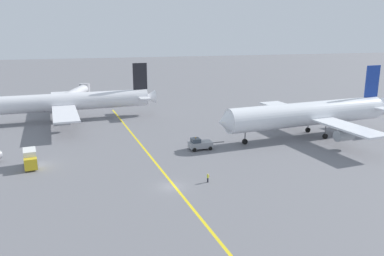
# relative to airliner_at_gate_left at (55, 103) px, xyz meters

# --- Properties ---
(ground_plane) EXTENTS (600.00, 600.00, 0.00)m
(ground_plane) POSITION_rel_airliner_at_gate_left_xyz_m (22.76, -57.39, -5.52)
(ground_plane) COLOR slate
(taxiway_stripe) EXTENTS (11.07, 119.58, 0.01)m
(taxiway_stripe) POSITION_rel_airliner_at_gate_left_xyz_m (22.46, -47.39, -5.52)
(taxiway_stripe) COLOR yellow
(taxiway_stripe) RESTS_ON ground
(airliner_at_gate_left) EXTENTS (61.29, 48.54, 16.34)m
(airliner_at_gate_left) POSITION_rel_airliner_at_gate_left_xyz_m (0.00, 0.00, 0.00)
(airliner_at_gate_left) COLOR silver
(airliner_at_gate_left) RESTS_ON ground
(airliner_being_pushed) EXTENTS (49.89, 42.85, 17.34)m
(airliner_being_pushed) POSITION_rel_airliner_at_gate_left_xyz_m (62.98, -34.01, 0.35)
(airliner_being_pushed) COLOR white
(airliner_being_pushed) RESTS_ON ground
(pushback_tug) EXTENTS (8.52, 3.44, 2.98)m
(pushback_tug) POSITION_rel_airliner_at_gate_left_xyz_m (33.53, -37.53, -4.25)
(pushback_tug) COLOR gray
(pushback_tug) RESTS_ON ground
(gse_catering_truck_tall) EXTENTS (3.24, 6.13, 3.50)m
(gse_catering_truck_tall) POSITION_rel_airliner_at_gate_left_xyz_m (-2.36, -40.59, -3.76)
(gse_catering_truck_tall) COLOR gold
(gse_catering_truck_tall) RESTS_ON ground
(ground_crew_wing_walker_right) EXTENTS (0.42, 0.41, 1.69)m
(ground_crew_wing_walker_right) POSITION_rel_airliner_at_gate_left_xyz_m (29.55, -57.07, -4.64)
(ground_crew_wing_walker_right) COLOR black
(ground_crew_wing_walker_right) RESTS_ON ground
(jet_bridge) EXTENTS (9.64, 22.83, 6.27)m
(jet_bridge) POSITION_rel_airliner_at_gate_left_xyz_m (5.90, 25.79, -1.03)
(jet_bridge) COLOR #B7B7BC
(jet_bridge) RESTS_ON ground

